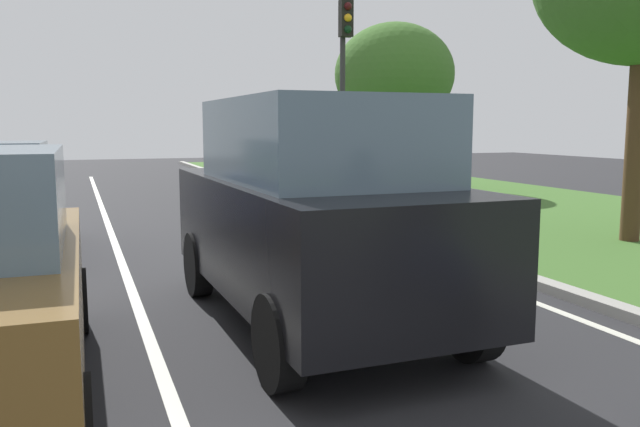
# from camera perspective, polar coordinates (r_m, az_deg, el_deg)

# --- Properties ---
(ground_plane) EXTENTS (60.00, 60.00, 0.00)m
(ground_plane) POSITION_cam_1_polar(r_m,az_deg,el_deg) (11.73, -13.96, -2.48)
(ground_plane) COLOR #262628
(lane_line_center) EXTENTS (0.12, 32.00, 0.01)m
(lane_line_center) POSITION_cam_1_polar(r_m,az_deg,el_deg) (11.68, -17.38, -2.64)
(lane_line_center) COLOR silver
(lane_line_center) RESTS_ON ground
(lane_line_right_edge) EXTENTS (0.12, 32.00, 0.01)m
(lane_line_right_edge) POSITION_cam_1_polar(r_m,az_deg,el_deg) (12.65, 2.45, -1.52)
(lane_line_right_edge) COLOR silver
(lane_line_right_edge) RESTS_ON ground
(grass_verge_right) EXTENTS (9.00, 48.00, 0.06)m
(grass_verge_right) POSITION_cam_1_polar(r_m,az_deg,el_deg) (15.22, 19.69, -0.30)
(grass_verge_right) COLOR #3D6628
(grass_verge_right) RESTS_ON ground
(curb_right) EXTENTS (0.24, 48.00, 0.12)m
(curb_right) POSITION_cam_1_polar(r_m,az_deg,el_deg) (12.84, 4.51, -1.14)
(curb_right) COLOR #9E9B93
(curb_right) RESTS_ON ground
(car_suv_ahead) EXTENTS (2.05, 4.54, 2.28)m
(car_suv_ahead) POSITION_cam_1_polar(r_m,az_deg,el_deg) (6.58, -0.52, 0.20)
(car_suv_ahead) COLOR black
(car_suv_ahead) RESTS_ON ground
(traffic_light_near_right) EXTENTS (0.32, 0.50, 5.34)m
(traffic_light_near_right) POSITION_cam_1_polar(r_m,az_deg,el_deg) (17.11, 2.13, 13.02)
(traffic_light_near_right) COLOR #2D2D2D
(traffic_light_near_right) RESTS_ON ground
(tree_roadside_far) EXTENTS (3.77, 3.77, 5.22)m
(tree_roadside_far) POSITION_cam_1_polar(r_m,az_deg,el_deg) (21.22, 6.48, 11.91)
(tree_roadside_far) COLOR #4C331E
(tree_roadside_far) RESTS_ON ground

